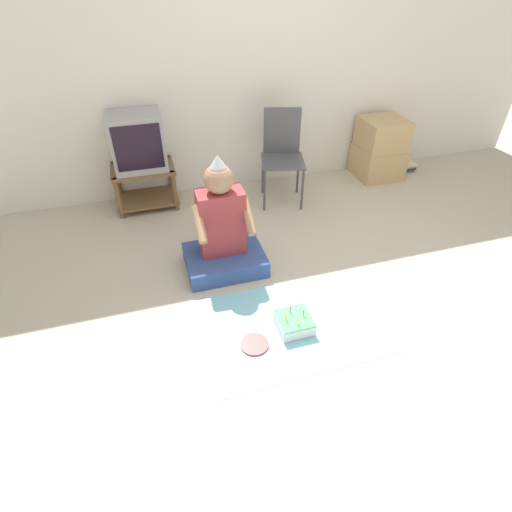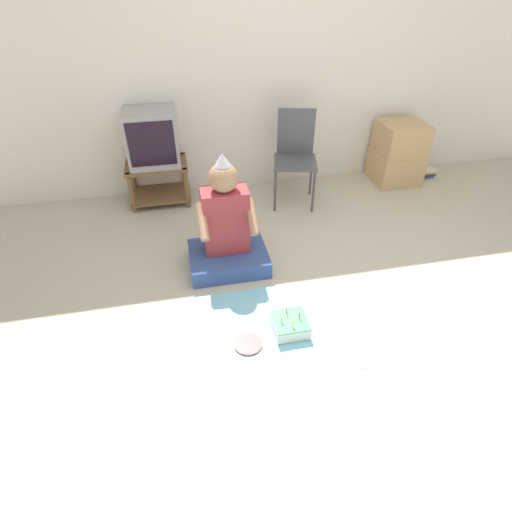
{
  "view_description": "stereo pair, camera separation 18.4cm",
  "coord_description": "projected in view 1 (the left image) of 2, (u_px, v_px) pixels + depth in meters",
  "views": [
    {
      "loc": [
        -1.17,
        -1.67,
        2.02
      ],
      "look_at": [
        -0.55,
        0.42,
        0.35
      ],
      "focal_mm": 28.0,
      "sensor_mm": 36.0,
      "label": 1
    },
    {
      "loc": [
        -1.0,
        -1.72,
        2.02
      ],
      "look_at": [
        -0.55,
        0.42,
        0.35
      ],
      "focal_mm": 28.0,
      "sensor_mm": 36.0,
      "label": 2
    }
  ],
  "objects": [
    {
      "name": "cardboard_box_stack",
      "position": [
        380.0,
        149.0,
        4.34
      ],
      "size": [
        0.47,
        0.46,
        0.63
      ],
      "color": "tan",
      "rests_on": "ground_plane"
    },
    {
      "name": "folding_chair",
      "position": [
        282.0,
        151.0,
        3.83
      ],
      "size": [
        0.49,
        0.48,
        0.87
      ],
      "color": "#4C4C51",
      "rests_on": "ground_plane"
    },
    {
      "name": "book_pile",
      "position": [
        407.0,
        167.0,
        4.6
      ],
      "size": [
        0.2,
        0.13,
        0.09
      ],
      "color": "#284793",
      "rests_on": "ground_plane"
    },
    {
      "name": "wall_back",
      "position": [
        258.0,
        53.0,
        3.68
      ],
      "size": [
        6.4,
        0.06,
        2.55
      ],
      "color": "silver",
      "rests_on": "ground_plane"
    },
    {
      "name": "tv_stand",
      "position": [
        145.0,
        183.0,
        3.85
      ],
      "size": [
        0.58,
        0.42,
        0.41
      ],
      "color": "brown",
      "rests_on": "ground_plane"
    },
    {
      "name": "tv",
      "position": [
        137.0,
        141.0,
        3.6
      ],
      "size": [
        0.46,
        0.4,
        0.5
      ],
      "color": "#99999E",
      "rests_on": "tv_stand"
    },
    {
      "name": "paper_plate",
      "position": [
        254.0,
        344.0,
        2.57
      ],
      "size": [
        0.19,
        0.19,
        0.01
      ],
      "color": "#D84C4C",
      "rests_on": "party_cloth"
    },
    {
      "name": "person_seated",
      "position": [
        223.0,
        235.0,
        3.05
      ],
      "size": [
        0.61,
        0.47,
        0.93
      ],
      "color": "#334C8C",
      "rests_on": "ground_plane"
    },
    {
      "name": "birthday_cake",
      "position": [
        294.0,
        322.0,
        2.66
      ],
      "size": [
        0.23,
        0.23,
        0.15
      ],
      "color": "white",
      "rests_on": "party_cloth"
    },
    {
      "name": "party_cloth",
      "position": [
        290.0,
        325.0,
        2.71
      ],
      "size": [
        1.23,
        0.84,
        0.01
      ],
      "color": "#7FC6E0",
      "rests_on": "ground_plane"
    },
    {
      "name": "ground_plane",
      "position": [
        349.0,
        317.0,
        2.77
      ],
      "size": [
        16.0,
        16.0,
        0.0
      ],
      "primitive_type": "plane",
      "color": "#BCB29E"
    }
  ]
}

